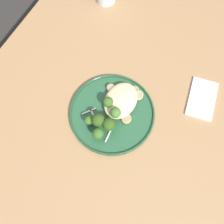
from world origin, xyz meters
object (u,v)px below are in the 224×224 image
object	(u,v)px
dinner_plate	(112,113)
broccoli_floret_tall_stalk	(115,113)
seared_scallop_on_noodles	(111,88)
seared_scallop_right_edge	(119,94)
broccoli_floret_rear_charred	(108,102)
folded_napkin	(202,99)
broccoli_floret_center_pile	(89,120)
seared_scallop_large_seared	(126,119)
seared_scallop_front_small	(130,96)
seared_scallop_rear_pale	(118,105)
seared_scallop_tilted_round	(138,95)
broccoli_floret_left_leaning	(109,124)
seared_scallop_left_edge	(135,90)
broccoli_floret_front_edge	(99,134)
broccoli_floret_near_rim	(98,120)

from	to	relation	value
dinner_plate	broccoli_floret_tall_stalk	xyz separation A→B (m)	(-0.01, -0.02, 0.04)
seared_scallop_on_noodles	seared_scallop_right_edge	distance (m)	0.04
broccoli_floret_rear_charred	folded_napkin	xyz separation A→B (m)	(0.18, -0.28, -0.04)
seared_scallop_right_edge	folded_napkin	size ratio (longest dim) A/B	0.22
broccoli_floret_rear_charred	broccoli_floret_center_pile	size ratio (longest dim) A/B	1.27
dinner_plate	seared_scallop_large_seared	distance (m)	0.05
seared_scallop_front_small	seared_scallop_right_edge	bearing A→B (deg)	100.82
seared_scallop_right_edge	seared_scallop_large_seared	bearing A→B (deg)	-137.58
seared_scallop_front_small	seared_scallop_rear_pale	bearing A→B (deg)	154.31
seared_scallop_tilted_round	folded_napkin	bearing A→B (deg)	-64.05
broccoli_floret_left_leaning	seared_scallop_right_edge	bearing A→B (deg)	12.07
broccoli_floret_left_leaning	dinner_plate	bearing A→B (deg)	17.28
seared_scallop_left_edge	folded_napkin	world-z (taller)	seared_scallop_left_edge
seared_scallop_front_small	seared_scallop_tilted_round	bearing A→B (deg)	-49.56
seared_scallop_rear_pale	seared_scallop_right_edge	bearing A→B (deg)	23.46
seared_scallop_rear_pale	broccoli_floret_tall_stalk	bearing A→B (deg)	-165.80
seared_scallop_tilted_round	seared_scallop_on_noodles	size ratio (longest dim) A/B	1.29
broccoli_floret_left_leaning	folded_napkin	bearing A→B (deg)	-43.70
broccoli_floret_rear_charred	broccoli_floret_tall_stalk	world-z (taller)	broccoli_floret_tall_stalk
seared_scallop_large_seared	broccoli_floret_center_pile	bearing A→B (deg)	123.29
broccoli_floret_center_pile	broccoli_floret_left_leaning	bearing A→B (deg)	-77.06
broccoli_floret_tall_stalk	broccoli_floret_center_pile	world-z (taller)	broccoli_floret_tall_stalk
broccoli_floret_tall_stalk	folded_napkin	size ratio (longest dim) A/B	0.39
seared_scallop_large_seared	folded_napkin	distance (m)	0.28
seared_scallop_right_edge	broccoli_floret_center_pile	bearing A→B (deg)	163.67
broccoli_floret_front_edge	broccoli_floret_tall_stalk	bearing A→B (deg)	-8.55
broccoli_floret_near_rim	folded_napkin	distance (m)	0.37
seared_scallop_on_noodles	broccoli_floret_front_edge	distance (m)	0.18
broccoli_floret_tall_stalk	folded_napkin	bearing A→B (deg)	-49.44
dinner_plate	seared_scallop_tilted_round	size ratio (longest dim) A/B	8.27
broccoli_floret_rear_charred	broccoli_floret_front_edge	size ratio (longest dim) A/B	0.99
seared_scallop_on_noodles	broccoli_floret_center_pile	size ratio (longest dim) A/B	0.60
seared_scallop_on_noodles	broccoli_floret_center_pile	bearing A→B (deg)	178.23
broccoli_floret_near_rim	folded_napkin	bearing A→B (deg)	-47.47
seared_scallop_on_noodles	seared_scallop_left_edge	distance (m)	0.08
seared_scallop_right_edge	seared_scallop_large_seared	xyz separation A→B (m)	(-0.07, -0.06, 0.00)
seared_scallop_large_seared	broccoli_floret_left_leaning	world-z (taller)	broccoli_floret_left_leaning
broccoli_floret_left_leaning	broccoli_floret_near_rim	distance (m)	0.04
dinner_plate	broccoli_floret_front_edge	bearing A→B (deg)	-178.02
seared_scallop_rear_pale	broccoli_floret_center_pile	xyz separation A→B (m)	(-0.10, 0.06, 0.02)
seared_scallop_left_edge	dinner_plate	bearing A→B (deg)	163.32
broccoli_floret_center_pile	seared_scallop_right_edge	bearing A→B (deg)	-16.33
seared_scallop_tilted_round	folded_napkin	world-z (taller)	seared_scallop_tilted_round
seared_scallop_tilted_round	seared_scallop_on_noodles	world-z (taller)	seared_scallop_on_noodles
dinner_plate	seared_scallop_front_small	bearing A→B (deg)	-19.35
seared_scallop_left_edge	seared_scallop_right_edge	bearing A→B (deg)	131.28
broccoli_floret_near_rim	dinner_plate	bearing A→B (deg)	-20.54
broccoli_floret_rear_charred	folded_napkin	distance (m)	0.33
dinner_plate	seared_scallop_on_noodles	xyz separation A→B (m)	(0.08, 0.05, 0.01)
seared_scallop_front_small	broccoli_floret_center_pile	world-z (taller)	broccoli_floret_center_pile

